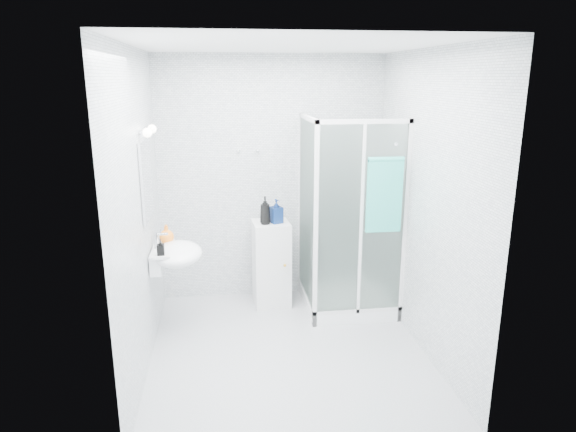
{
  "coord_description": "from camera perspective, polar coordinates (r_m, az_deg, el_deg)",
  "views": [
    {
      "loc": [
        -0.54,
        -4.08,
        2.36
      ],
      "look_at": [
        0.05,
        0.35,
        1.15
      ],
      "focal_mm": 32.0,
      "sensor_mm": 36.0,
      "label": 1
    }
  ],
  "objects": [
    {
      "name": "vanity_lights",
      "position": [
        4.59,
        -15.19,
        9.12
      ],
      "size": [
        0.1,
        0.4,
        0.08
      ],
      "color": "silver",
      "rests_on": "room"
    },
    {
      "name": "shampoo_bottle_b",
      "position": [
        5.28,
        -1.31,
        0.55
      ],
      "size": [
        0.15,
        0.15,
        0.25
      ],
      "primitive_type": "imported",
      "rotation": [
        0.0,
        0.0,
        0.36
      ],
      "color": "navy",
      "rests_on": "storage_cabinet"
    },
    {
      "name": "soap_dispenser_black",
      "position": [
        4.6,
        -13.97,
        -3.39
      ],
      "size": [
        0.06,
        0.07,
        0.14
      ],
      "primitive_type": "imported",
      "rotation": [
        0.0,
        0.0,
        0.02
      ],
      "color": "black",
      "rests_on": "wall_basin"
    },
    {
      "name": "soap_dispenser_orange",
      "position": [
        4.92,
        -13.35,
        -1.95
      ],
      "size": [
        0.17,
        0.17,
        0.17
      ],
      "primitive_type": "imported",
      "rotation": [
        0.0,
        0.0,
        0.31
      ],
      "color": "orange",
      "rests_on": "wall_basin"
    },
    {
      "name": "hand_towel",
      "position": [
        4.8,
        10.67,
        2.51
      ],
      "size": [
        0.33,
        0.05,
        0.7
      ],
      "color": "#2FB4A3",
      "rests_on": "shower_enclosure"
    },
    {
      "name": "shower_enclosure",
      "position": [
        5.35,
        6.03,
        -5.89
      ],
      "size": [
        0.9,
        0.95,
        2.0
      ],
      "color": "white",
      "rests_on": "ground"
    },
    {
      "name": "wall_basin",
      "position": [
        4.82,
        -12.51,
        -4.18
      ],
      "size": [
        0.46,
        0.56,
        0.35
      ],
      "color": "white",
      "rests_on": "ground"
    },
    {
      "name": "shampoo_bottle_a",
      "position": [
        5.23,
        -2.56,
        0.62
      ],
      "size": [
        0.12,
        0.12,
        0.29
      ],
      "primitive_type": "imported",
      "rotation": [
        0.0,
        0.0,
        -0.1
      ],
      "color": "black",
      "rests_on": "storage_cabinet"
    },
    {
      "name": "wall_hooks",
      "position": [
        5.4,
        -4.46,
        7.22
      ],
      "size": [
        0.23,
        0.06,
        0.03
      ],
      "color": "silver",
      "rests_on": "room"
    },
    {
      "name": "mirror",
      "position": [
        4.66,
        -15.44,
        3.95
      ],
      "size": [
        0.02,
        0.6,
        0.7
      ],
      "primitive_type": "cube",
      "color": "white",
      "rests_on": "room"
    },
    {
      "name": "storage_cabinet",
      "position": [
        5.46,
        -1.86,
        -5.29
      ],
      "size": [
        0.39,
        0.41,
        0.91
      ],
      "rotation": [
        0.0,
        0.0,
        0.06
      ],
      "color": "white",
      "rests_on": "ground"
    },
    {
      "name": "room",
      "position": [
        4.25,
        -0.05,
        0.71
      ],
      "size": [
        2.4,
        2.6,
        2.6
      ],
      "color": "silver",
      "rests_on": "ground"
    }
  ]
}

